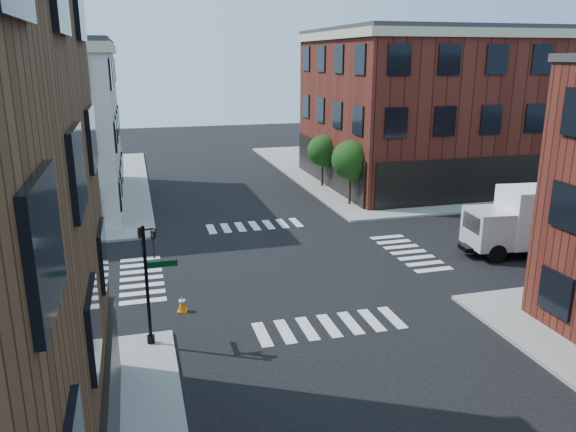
{
  "coord_description": "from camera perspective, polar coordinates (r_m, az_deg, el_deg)",
  "views": [
    {
      "loc": [
        -6.87,
        -25.83,
        10.2
      ],
      "look_at": [
        0.29,
        0.17,
        2.5
      ],
      "focal_mm": 35.0,
      "sensor_mm": 36.0,
      "label": 1
    }
  ],
  "objects": [
    {
      "name": "traffic_cone",
      "position": [
        23.89,
        -10.71,
        -8.73
      ],
      "size": [
        0.46,
        0.46,
        0.71
      ],
      "rotation": [
        0.0,
        0.0,
        -0.21
      ],
      "color": "orange",
      "rests_on": "ground"
    },
    {
      "name": "ground",
      "position": [
        28.61,
        -0.47,
        -4.95
      ],
      "size": [
        120.0,
        120.0,
        0.0
      ],
      "primitive_type": "plane",
      "color": "black",
      "rests_on": "ground"
    },
    {
      "name": "sidewalk_ne",
      "position": [
        55.43,
        15.15,
        4.86
      ],
      "size": [
        30.0,
        30.0,
        0.15
      ],
      "primitive_type": "cube",
      "color": "gray",
      "rests_on": "ground"
    },
    {
      "name": "tree_near",
      "position": [
        39.24,
        6.48,
        5.5
      ],
      "size": [
        2.69,
        2.69,
        4.49
      ],
      "color": "black",
      "rests_on": "ground"
    },
    {
      "name": "building_ne",
      "position": [
        50.17,
        18.04,
        10.37
      ],
      "size": [
        25.0,
        16.0,
        12.0
      ],
      "primitive_type": "cube",
      "color": "#4B1912",
      "rests_on": "ground"
    },
    {
      "name": "box_truck",
      "position": [
        32.68,
        24.41,
        -0.3
      ],
      "size": [
        8.09,
        3.18,
        3.58
      ],
      "rotation": [
        0.0,
        0.0,
        -0.1
      ],
      "color": "white",
      "rests_on": "ground"
    },
    {
      "name": "signal_pole",
      "position": [
        20.52,
        -14.01,
        -5.53
      ],
      "size": [
        1.29,
        1.24,
        4.6
      ],
      "color": "black",
      "rests_on": "ground"
    },
    {
      "name": "tree_far",
      "position": [
        44.83,
        3.62,
        6.5
      ],
      "size": [
        2.43,
        2.43,
        4.07
      ],
      "color": "black",
      "rests_on": "ground"
    }
  ]
}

